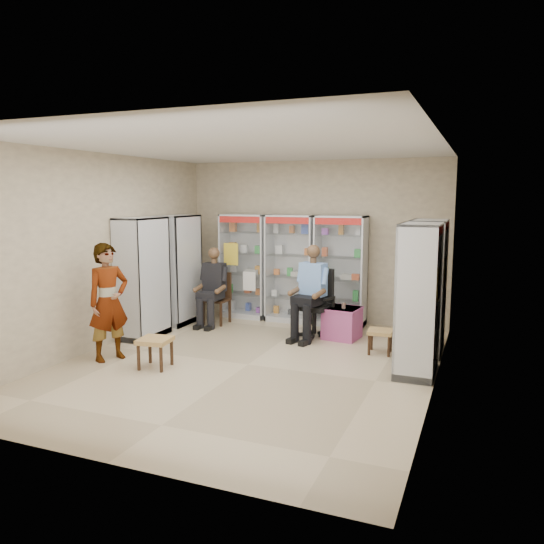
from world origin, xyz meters
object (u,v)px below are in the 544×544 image
at_px(cabinet_back_mid, 291,268).
at_px(cabinet_left_near, 143,278).
at_px(cabinet_right_far, 427,287).
at_px(wooden_chair, 216,299).
at_px(standing_man, 109,302).
at_px(cabinet_back_left, 245,266).
at_px(pink_trunk, 342,323).
at_px(office_chair, 314,303).
at_px(cabinet_left_far, 178,270).
at_px(cabinet_right_near, 418,300).
at_px(seated_shopkeeper, 314,295).
at_px(woven_stool_b, 155,353).
at_px(cabinet_back_right, 340,271).
at_px(woven_stool_a, 380,342).

height_order(cabinet_back_mid, cabinet_left_near, same).
bearing_deg(cabinet_left_near, cabinet_back_mid, 137.20).
relative_size(cabinet_right_far, wooden_chair, 2.13).
distance_m(wooden_chair, standing_man, 2.58).
height_order(cabinet_back_left, pink_trunk, cabinet_back_left).
bearing_deg(office_chair, cabinet_left_far, -167.86).
height_order(office_chair, standing_man, standing_man).
bearing_deg(standing_man, office_chair, -23.05).
distance_m(cabinet_right_far, pink_trunk, 1.57).
height_order(cabinet_back_left, standing_man, cabinet_back_left).
distance_m(cabinet_right_near, office_chair, 2.25).
distance_m(cabinet_left_near, office_chair, 2.88).
xyz_separation_m(cabinet_left_far, seated_shopkeeper, (2.65, -0.10, -0.27)).
xyz_separation_m(office_chair, pink_trunk, (0.45, 0.09, -0.31)).
relative_size(pink_trunk, woven_stool_b, 1.30).
bearing_deg(cabinet_right_near, standing_man, 103.67).
bearing_deg(cabinet_back_mid, cabinet_back_right, 0.00).
xyz_separation_m(cabinet_back_left, cabinet_right_far, (3.53, -1.13, 0.00)).
xyz_separation_m(office_chair, woven_stool_a, (1.20, -0.52, -0.39)).
bearing_deg(cabinet_back_mid, seated_shopkeeper, -53.20).
bearing_deg(cabinet_back_left, woven_stool_b, -87.10).
distance_m(wooden_chair, seated_shopkeeper, 2.01).
relative_size(cabinet_right_far, cabinet_right_near, 1.00).
height_order(cabinet_right_near, woven_stool_a, cabinet_right_near).
relative_size(cabinet_back_right, woven_stool_a, 5.55).
xyz_separation_m(seated_shopkeeper, standing_man, (-2.37, -2.22, 0.11)).
bearing_deg(office_chair, cabinet_back_left, 163.52).
height_order(office_chair, woven_stool_a, office_chair).
height_order(cabinet_back_left, woven_stool_a, cabinet_back_left).
bearing_deg(wooden_chair, cabinet_right_far, -6.04).
relative_size(cabinet_back_right, cabinet_left_far, 1.00).
height_order(wooden_chair, pink_trunk, wooden_chair).
height_order(cabinet_right_near, office_chair, cabinet_right_near).
relative_size(woven_stool_b, standing_man, 0.25).
bearing_deg(cabinet_back_left, cabinet_back_mid, 0.00).
height_order(wooden_chair, seated_shopkeeper, seated_shopkeeper).
distance_m(seated_shopkeeper, woven_stool_b, 2.82).
distance_m(cabinet_left_near, woven_stool_b, 1.87).
bearing_deg(woven_stool_b, cabinet_back_mid, 76.76).
height_order(cabinet_back_left, seated_shopkeeper, cabinet_back_left).
distance_m(cabinet_back_left, wooden_chair, 0.94).
xyz_separation_m(cabinet_right_far, cabinet_left_far, (-4.46, 0.20, 0.00)).
distance_m(cabinet_back_mid, cabinet_right_far, 2.82).
bearing_deg(cabinet_back_right, cabinet_left_far, -161.81).
relative_size(seated_shopkeeper, woven_stool_a, 4.05).
relative_size(cabinet_right_near, cabinet_left_near, 1.00).
height_order(cabinet_back_right, pink_trunk, cabinet_back_right).
bearing_deg(pink_trunk, office_chair, -168.77).
distance_m(cabinet_back_right, woven_stool_a, 1.99).
height_order(wooden_chair, woven_stool_a, wooden_chair).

